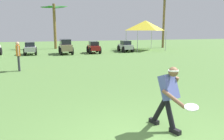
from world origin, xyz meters
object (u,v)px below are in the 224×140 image
object	(u,v)px
teammate_near_sideline	(18,53)
palm_tree_far_left	(55,21)
parked_car_slot_b	(30,48)
parked_car_slot_c	(66,46)
frisbee_in_flight	(191,107)
parked_car_slot_d	(94,47)
palm_tree_left_of_centre	(164,12)
parked_car_slot_e	(125,46)
frisbee_thrower	(168,95)
event_tent	(145,25)

from	to	relation	value
teammate_near_sideline	palm_tree_far_left	world-z (taller)	palm_tree_far_left
parked_car_slot_b	parked_car_slot_c	bearing A→B (deg)	-8.97
teammate_near_sideline	palm_tree_far_left	size ratio (longest dim) A/B	0.31
frisbee_in_flight	teammate_near_sideline	xyz separation A→B (m)	(-3.87, 9.25, 0.17)
teammate_near_sideline	parked_car_slot_d	distance (m)	9.68
palm_tree_far_left	palm_tree_left_of_centre	world-z (taller)	palm_tree_left_of_centre
frisbee_in_flight	teammate_near_sideline	bearing A→B (deg)	112.70
frisbee_in_flight	parked_car_slot_d	world-z (taller)	parked_car_slot_d
teammate_near_sideline	parked_car_slot_e	distance (m)	12.15
frisbee_thrower	parked_car_slot_d	distance (m)	16.37
parked_car_slot_c	parked_car_slot_e	bearing A→B (deg)	2.92
teammate_near_sideline	parked_car_slot_e	bearing A→B (deg)	41.36
teammate_near_sideline	palm_tree_far_left	bearing A→B (deg)	79.16
parked_car_slot_c	parked_car_slot_d	size ratio (longest dim) A/B	1.08
parked_car_slot_e	frisbee_in_flight	bearing A→B (deg)	-106.89
parked_car_slot_b	parked_car_slot_e	size ratio (longest dim) A/B	1.00
parked_car_slot_e	parked_car_slot_d	bearing A→B (deg)	-175.10
parked_car_slot_b	event_tent	world-z (taller)	event_tent
parked_car_slot_c	frisbee_thrower	bearing A→B (deg)	-87.73
frisbee_in_flight	parked_car_slot_d	size ratio (longest dim) A/B	0.16
frisbee_in_flight	parked_car_slot_b	world-z (taller)	parked_car_slot_b
parked_car_slot_b	palm_tree_far_left	size ratio (longest dim) A/B	0.44
frisbee_in_flight	parked_car_slot_d	xyz separation A→B (m)	(1.94, 16.99, -0.21)
parked_car_slot_d	palm_tree_far_left	size ratio (longest dim) A/B	0.44
parked_car_slot_c	palm_tree_far_left	xyz separation A→B (m)	(-0.56, 6.06, 2.39)
frisbee_thrower	palm_tree_far_left	distance (m)	22.44
parked_car_slot_d	event_tent	distance (m)	6.65
teammate_near_sideline	palm_tree_left_of_centre	world-z (taller)	palm_tree_left_of_centre
teammate_near_sideline	palm_tree_left_of_centre	bearing A→B (deg)	36.62
parked_car_slot_c	event_tent	distance (m)	9.08
frisbee_thrower	parked_car_slot_d	size ratio (longest dim) A/B	0.64
frisbee_in_flight	palm_tree_left_of_centre	world-z (taller)	palm_tree_left_of_centre
parked_car_slot_d	parked_car_slot_e	distance (m)	3.32
parked_car_slot_e	parked_car_slot_b	bearing A→B (deg)	178.86
frisbee_in_flight	event_tent	distance (m)	20.38
frisbee_thrower	parked_car_slot_b	distance (m)	17.12
parked_car_slot_d	parked_car_slot_b	bearing A→B (deg)	175.32
parked_car_slot_e	event_tent	xyz separation A→B (m)	(2.80, 1.36, 2.06)
teammate_near_sideline	palm_tree_far_left	distance (m)	14.20
parked_car_slot_c	palm_tree_far_left	bearing A→B (deg)	95.26
teammate_near_sideline	parked_car_slot_b	bearing A→B (deg)	88.92
frisbee_thrower	teammate_near_sideline	distance (m)	9.34
parked_car_slot_d	palm_tree_far_left	distance (m)	7.28
parked_car_slot_d	palm_tree_left_of_centre	xyz separation A→B (m)	(9.50, 3.64, 3.66)
event_tent	parked_car_slot_c	bearing A→B (deg)	-169.21
palm_tree_far_left	parked_car_slot_c	bearing A→B (deg)	-84.74
teammate_near_sideline	parked_car_slot_d	size ratio (longest dim) A/B	0.70
frisbee_in_flight	palm_tree_far_left	size ratio (longest dim) A/B	0.07
palm_tree_far_left	event_tent	size ratio (longest dim) A/B	1.50
frisbee_in_flight	event_tent	world-z (taller)	event_tent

